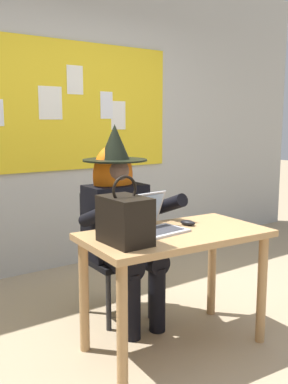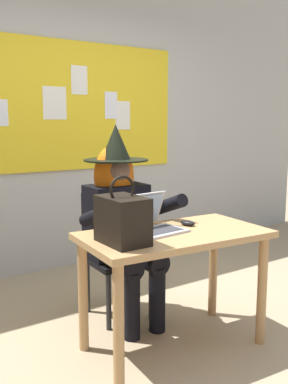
{
  "view_description": "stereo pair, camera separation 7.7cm",
  "coord_description": "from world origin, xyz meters",
  "px_view_note": "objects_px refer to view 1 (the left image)",
  "views": [
    {
      "loc": [
        -1.77,
        -1.89,
        1.4
      ],
      "look_at": [
        -0.14,
        0.38,
        0.95
      ],
      "focal_mm": 40.77,
      "sensor_mm": 36.0,
      "label": 1
    },
    {
      "loc": [
        -1.71,
        -1.93,
        1.4
      ],
      "look_at": [
        -0.14,
        0.38,
        0.95
      ],
      "focal_mm": 40.77,
      "sensor_mm": 36.0,
      "label": 2
    }
  ],
  "objects_px": {
    "person_costumed": "(120,212)",
    "laptop": "(153,222)",
    "handbag": "(125,220)",
    "computer_mouse": "(188,223)",
    "desk_main": "(175,251)",
    "chair_at_desk": "(112,247)"
  },
  "relations": [
    {
      "from": "laptop",
      "to": "computer_mouse",
      "type": "distance_m",
      "value": 0.27
    },
    {
      "from": "handbag",
      "to": "person_costumed",
      "type": "bearing_deg",
      "value": 59.76
    },
    {
      "from": "person_costumed",
      "to": "computer_mouse",
      "type": "height_order",
      "value": "person_costumed"
    },
    {
      "from": "chair_at_desk",
      "to": "person_costumed",
      "type": "relative_size",
      "value": 0.64
    },
    {
      "from": "desk_main",
      "to": "laptop",
      "type": "bearing_deg",
      "value": 132.12
    },
    {
      "from": "chair_at_desk",
      "to": "laptop",
      "type": "xyz_separation_m",
      "value": [
        -0.04,
        -0.56,
        0.29
      ]
    },
    {
      "from": "computer_mouse",
      "to": "handbag",
      "type": "xyz_separation_m",
      "value": [
        -0.56,
        -0.12,
        0.12
      ]
    },
    {
      "from": "handbag",
      "to": "chair_at_desk",
      "type": "bearing_deg",
      "value": 63.94
    },
    {
      "from": "desk_main",
      "to": "handbag",
      "type": "relative_size",
      "value": 3.1
    },
    {
      "from": "handbag",
      "to": "computer_mouse",
      "type": "bearing_deg",
      "value": 11.93
    },
    {
      "from": "person_costumed",
      "to": "computer_mouse",
      "type": "distance_m",
      "value": 0.51
    },
    {
      "from": "person_costumed",
      "to": "handbag",
      "type": "xyz_separation_m",
      "value": [
        -0.34,
        -0.58,
        0.1
      ]
    },
    {
      "from": "chair_at_desk",
      "to": "desk_main",
      "type": "bearing_deg",
      "value": 6.46
    },
    {
      "from": "laptop",
      "to": "desk_main",
      "type": "bearing_deg",
      "value": -53.41
    },
    {
      "from": "person_costumed",
      "to": "computer_mouse",
      "type": "xyz_separation_m",
      "value": [
        0.23,
        -0.46,
        -0.02
      ]
    },
    {
      "from": "chair_at_desk",
      "to": "person_costumed",
      "type": "distance_m",
      "value": 0.3
    },
    {
      "from": "chair_at_desk",
      "to": "computer_mouse",
      "type": "relative_size",
      "value": 8.6
    },
    {
      "from": "handbag",
      "to": "laptop",
      "type": "bearing_deg",
      "value": 25.11
    },
    {
      "from": "chair_at_desk",
      "to": "person_costumed",
      "type": "bearing_deg",
      "value": -0.24
    },
    {
      "from": "person_costumed",
      "to": "laptop",
      "type": "xyz_separation_m",
      "value": [
        -0.04,
        -0.44,
        0.01
      ]
    },
    {
      "from": "person_costumed",
      "to": "laptop",
      "type": "relative_size",
      "value": 4.02
    },
    {
      "from": "chair_at_desk",
      "to": "laptop",
      "type": "height_order",
      "value": "laptop"
    }
  ]
}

